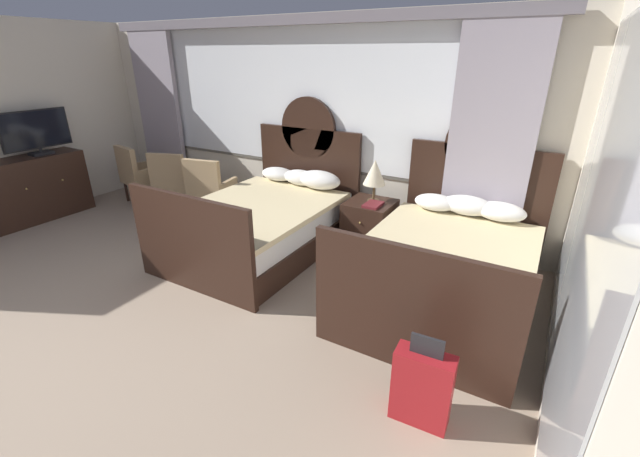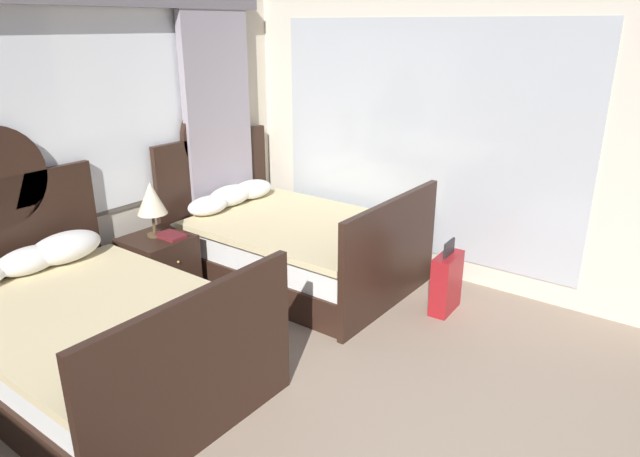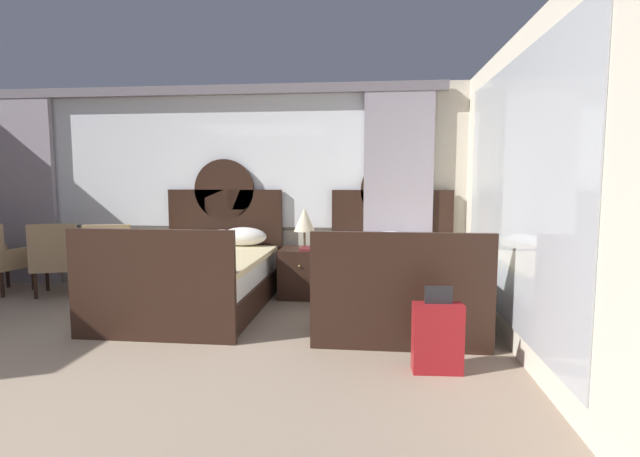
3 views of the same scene
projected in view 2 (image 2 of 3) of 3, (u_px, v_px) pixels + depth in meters
The scene contains 7 objects.
wall_right_mirror at pixel (448, 143), 5.39m from camera, with size 0.08×4.62×2.70m.
bed_near_window at pixel (89, 333), 3.99m from camera, with size 1.55×2.26×1.73m.
bed_near_mirror at pixel (290, 242), 5.66m from camera, with size 1.55×2.26×1.73m.
nightstand_between_beds at pixel (159, 268), 5.21m from camera, with size 0.55×0.57×0.61m.
table_lamp_on_nightstand at pixel (151, 199), 5.02m from camera, with size 0.27×0.27×0.51m.
book_on_nightstand at pixel (171, 236), 5.10m from camera, with size 0.18×0.26×0.03m.
suitcase_on_floor at pixel (446, 283), 4.99m from camera, with size 0.38×0.18×0.67m.
Camera 2 is at (-1.54, -0.49, 2.43)m, focal length 31.69 mm.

